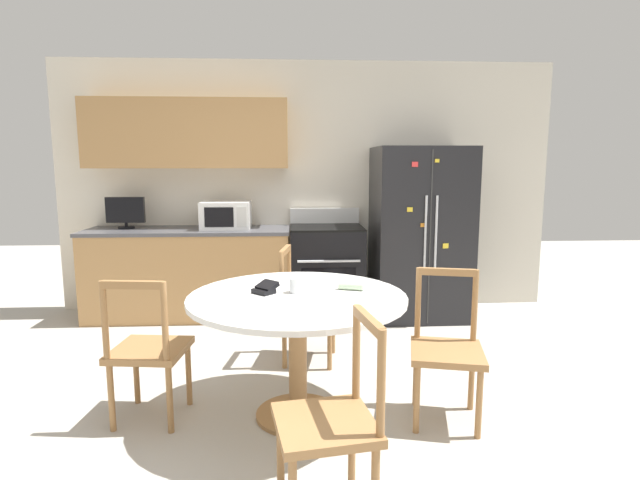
{
  "coord_description": "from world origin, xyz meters",
  "views": [
    {
      "loc": [
        -0.15,
        -2.72,
        1.54
      ],
      "look_at": [
        0.06,
        1.15,
        0.95
      ],
      "focal_mm": 28.0,
      "sensor_mm": 36.0,
      "label": 1
    }
  ],
  "objects_px": {
    "oven_range": "(326,270)",
    "dining_chair_near": "(332,422)",
    "countertop_tv": "(125,212)",
    "refrigerator": "(420,233)",
    "microwave": "(226,215)",
    "dining_chair_right": "(447,350)",
    "wallet": "(265,289)",
    "dining_chair_left": "(148,351)",
    "dining_chair_far": "(306,307)",
    "candle_glass": "(297,286)"
  },
  "relations": [
    {
      "from": "dining_chair_left",
      "to": "dining_chair_near",
      "type": "bearing_deg",
      "value": -34.48
    },
    {
      "from": "dining_chair_near",
      "to": "countertop_tv",
      "type": "bearing_deg",
      "value": 21.46
    },
    {
      "from": "oven_range",
      "to": "microwave",
      "type": "bearing_deg",
      "value": 178.67
    },
    {
      "from": "refrigerator",
      "to": "dining_chair_near",
      "type": "bearing_deg",
      "value": -110.99
    },
    {
      "from": "dining_chair_near",
      "to": "candle_glass",
      "type": "xyz_separation_m",
      "value": [
        -0.14,
        0.94,
        0.37
      ]
    },
    {
      "from": "dining_chair_near",
      "to": "dining_chair_far",
      "type": "relative_size",
      "value": 1.0
    },
    {
      "from": "oven_range",
      "to": "microwave",
      "type": "height_order",
      "value": "microwave"
    },
    {
      "from": "refrigerator",
      "to": "oven_range",
      "type": "xyz_separation_m",
      "value": [
        -0.94,
        0.06,
        -0.39
      ]
    },
    {
      "from": "refrigerator",
      "to": "candle_glass",
      "type": "distance_m",
      "value": 2.34
    },
    {
      "from": "microwave",
      "to": "dining_chair_left",
      "type": "distance_m",
      "value": 2.2
    },
    {
      "from": "dining_chair_right",
      "to": "wallet",
      "type": "xyz_separation_m",
      "value": [
        -1.09,
        0.13,
        0.36
      ]
    },
    {
      "from": "refrigerator",
      "to": "countertop_tv",
      "type": "relative_size",
      "value": 4.54
    },
    {
      "from": "dining_chair_left",
      "to": "dining_chair_far",
      "type": "distance_m",
      "value": 1.31
    },
    {
      "from": "dining_chair_right",
      "to": "oven_range",
      "type": "bearing_deg",
      "value": -61.89
    },
    {
      "from": "dining_chair_near",
      "to": "wallet",
      "type": "xyz_separation_m",
      "value": [
        -0.33,
        0.94,
        0.36
      ]
    },
    {
      "from": "dining_chair_far",
      "to": "refrigerator",
      "type": "bearing_deg",
      "value": 142.89
    },
    {
      "from": "oven_range",
      "to": "dining_chair_far",
      "type": "xyz_separation_m",
      "value": [
        -0.24,
        -1.2,
        -0.03
      ]
    },
    {
      "from": "dining_chair_near",
      "to": "candle_glass",
      "type": "height_order",
      "value": "dining_chair_near"
    },
    {
      "from": "dining_chair_far",
      "to": "wallet",
      "type": "xyz_separation_m",
      "value": [
        -0.27,
        -0.83,
        0.36
      ]
    },
    {
      "from": "microwave",
      "to": "countertop_tv",
      "type": "distance_m",
      "value": 1.01
    },
    {
      "from": "dining_chair_far",
      "to": "dining_chair_right",
      "type": "bearing_deg",
      "value": 49.39
    },
    {
      "from": "candle_glass",
      "to": "refrigerator",
      "type": "bearing_deg",
      "value": 57.52
    },
    {
      "from": "oven_range",
      "to": "dining_chair_near",
      "type": "xyz_separation_m",
      "value": [
        -0.18,
        -2.98,
        -0.03
      ]
    },
    {
      "from": "refrigerator",
      "to": "dining_chair_right",
      "type": "height_order",
      "value": "refrigerator"
    },
    {
      "from": "countertop_tv",
      "to": "dining_chair_left",
      "type": "height_order",
      "value": "countertop_tv"
    },
    {
      "from": "microwave",
      "to": "wallet",
      "type": "height_order",
      "value": "microwave"
    },
    {
      "from": "countertop_tv",
      "to": "dining_chair_near",
      "type": "bearing_deg",
      "value": -59.12
    },
    {
      "from": "refrigerator",
      "to": "dining_chair_left",
      "type": "xyz_separation_m",
      "value": [
        -2.15,
        -2.02,
        -0.42
      ]
    },
    {
      "from": "countertop_tv",
      "to": "candle_glass",
      "type": "distance_m",
      "value": 2.74
    },
    {
      "from": "microwave",
      "to": "candle_glass",
      "type": "relative_size",
      "value": 5.34
    },
    {
      "from": "dining_chair_right",
      "to": "dining_chair_near",
      "type": "distance_m",
      "value": 1.11
    },
    {
      "from": "dining_chair_far",
      "to": "candle_glass",
      "type": "xyz_separation_m",
      "value": [
        -0.08,
        -0.84,
        0.37
      ]
    },
    {
      "from": "oven_range",
      "to": "candle_glass",
      "type": "bearing_deg",
      "value": -98.87
    },
    {
      "from": "dining_chair_right",
      "to": "wallet",
      "type": "height_order",
      "value": "dining_chair_right"
    },
    {
      "from": "oven_range",
      "to": "wallet",
      "type": "xyz_separation_m",
      "value": [
        -0.51,
        -2.04,
        0.33
      ]
    },
    {
      "from": "dining_chair_near",
      "to": "dining_chair_far",
      "type": "bearing_deg",
      "value": -7.31
    },
    {
      "from": "countertop_tv",
      "to": "refrigerator",
      "type": "bearing_deg",
      "value": -3.07
    },
    {
      "from": "dining_chair_far",
      "to": "wallet",
      "type": "height_order",
      "value": "dining_chair_far"
    },
    {
      "from": "dining_chair_right",
      "to": "microwave",
      "type": "bearing_deg",
      "value": -40.99
    },
    {
      "from": "candle_glass",
      "to": "wallet",
      "type": "height_order",
      "value": "candle_glass"
    },
    {
      "from": "dining_chair_right",
      "to": "dining_chair_far",
      "type": "distance_m",
      "value": 1.26
    },
    {
      "from": "wallet",
      "to": "dining_chair_right",
      "type": "bearing_deg",
      "value": -6.84
    },
    {
      "from": "oven_range",
      "to": "wallet",
      "type": "height_order",
      "value": "oven_range"
    },
    {
      "from": "dining_chair_left",
      "to": "candle_glass",
      "type": "height_order",
      "value": "dining_chair_left"
    },
    {
      "from": "oven_range",
      "to": "dining_chair_left",
      "type": "xyz_separation_m",
      "value": [
        -1.21,
        -2.08,
        -0.03
      ]
    },
    {
      "from": "dining_chair_left",
      "to": "refrigerator",
      "type": "bearing_deg",
      "value": 49.58
    },
    {
      "from": "dining_chair_left",
      "to": "wallet",
      "type": "relative_size",
      "value": 5.17
    },
    {
      "from": "microwave",
      "to": "dining_chair_far",
      "type": "distance_m",
      "value": 1.56
    },
    {
      "from": "microwave",
      "to": "dining_chair_right",
      "type": "height_order",
      "value": "microwave"
    },
    {
      "from": "oven_range",
      "to": "dining_chair_near",
      "type": "bearing_deg",
      "value": -93.4
    }
  ]
}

